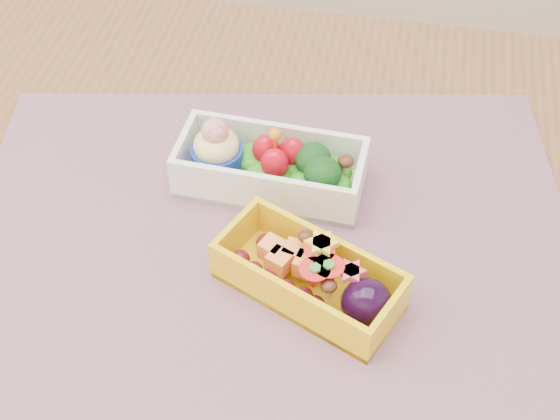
% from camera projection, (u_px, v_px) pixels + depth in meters
% --- Properties ---
extents(table, '(1.20, 0.80, 0.75)m').
position_uv_depth(table, '(285.00, 349.00, 0.71)').
color(table, brown).
rests_on(table, ground).
extents(placemat, '(0.59, 0.49, 0.00)m').
position_uv_depth(placemat, '(270.00, 243.00, 0.67)').
color(placemat, gray).
rests_on(placemat, table).
extents(bento_white, '(0.17, 0.08, 0.07)m').
position_uv_depth(bento_white, '(269.00, 167.00, 0.70)').
color(bento_white, white).
rests_on(bento_white, placemat).
extents(bento_yellow, '(0.16, 0.12, 0.05)m').
position_uv_depth(bento_yellow, '(312.00, 277.00, 0.61)').
color(bento_yellow, yellow).
rests_on(bento_yellow, placemat).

